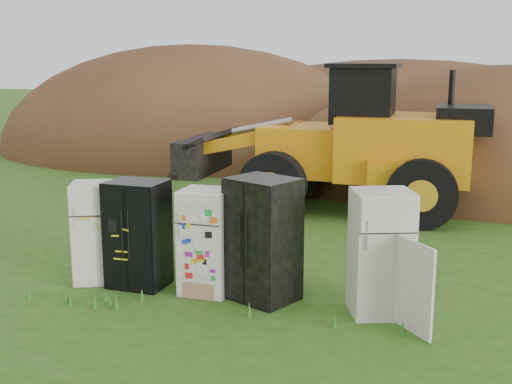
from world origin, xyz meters
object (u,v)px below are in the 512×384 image
fridge_black_side (138,234)px  fridge_dark_mid (263,239)px  fridge_open_door (381,253)px  wheel_loader (325,138)px  fridge_leftmost (96,232)px  fridge_sticker (206,242)px

fridge_black_side → fridge_dark_mid: (2.14, 0.02, 0.08)m
fridge_open_door → wheel_loader: wheel_loader is taller
fridge_leftmost → wheel_loader: size_ratio=0.23×
fridge_leftmost → fridge_open_door: size_ratio=0.91×
fridge_leftmost → fridge_black_side: fridge_black_side is taller
fridge_open_door → fridge_sticker: bearing=158.1°
fridge_open_door → fridge_black_side: bearing=158.6°
fridge_open_door → wheel_loader: 6.77m
fridge_leftmost → wheel_loader: 6.93m
wheel_loader → fridge_dark_mid: bearing=-87.9°
fridge_black_side → fridge_dark_mid: bearing=2.5°
fridge_leftmost → fridge_sticker: bearing=-23.1°
wheel_loader → fridge_black_side: bearing=-106.7°
fridge_sticker → wheel_loader: bearing=83.8°
fridge_leftmost → fridge_dark_mid: (2.92, 0.01, 0.12)m
fridge_leftmost → wheel_loader: (2.64, 6.34, 0.95)m
fridge_sticker → fridge_open_door: 2.75m
fridge_black_side → fridge_sticker: (1.19, 0.01, -0.03)m
fridge_sticker → wheel_loader: size_ratio=0.23×
fridge_dark_mid → fridge_open_door: size_ratio=1.04×
fridge_leftmost → fridge_open_door: bearing=-23.6°
fridge_dark_mid → fridge_open_door: bearing=23.2°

